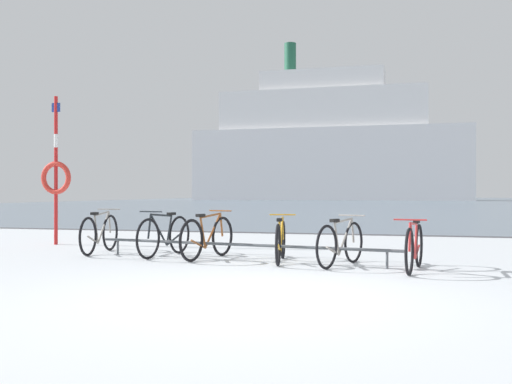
% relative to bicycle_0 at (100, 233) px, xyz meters
% --- Properties ---
extents(ground, '(80.00, 132.00, 0.08)m').
position_rel_bicycle_0_xyz_m(ground, '(4.04, 50.10, -0.42)').
color(ground, silver).
extents(bike_rack, '(5.54, 0.94, 0.31)m').
position_rel_bicycle_0_xyz_m(bike_rack, '(2.94, -0.52, -0.11)').
color(bike_rack, '#4C5156').
rests_on(bike_rack, ground).
extents(bicycle_0, '(0.46, 1.75, 0.85)m').
position_rel_bicycle_0_xyz_m(bicycle_0, '(0.00, 0.00, 0.00)').
color(bicycle_0, black).
rests_on(bicycle_0, ground).
extents(bicycle_1, '(0.46, 1.75, 0.84)m').
position_rel_bicycle_0_xyz_m(bicycle_1, '(1.42, -0.18, -0.00)').
color(bicycle_1, black).
rests_on(bicycle_1, ground).
extents(bicycle_2, '(0.52, 1.74, 0.85)m').
position_rel_bicycle_0_xyz_m(bicycle_2, '(2.32, -0.35, -0.00)').
color(bicycle_2, black).
rests_on(bicycle_2, ground).
extents(bicycle_3, '(0.46, 1.72, 0.79)m').
position_rel_bicycle_0_xyz_m(bicycle_3, '(3.67, -0.51, -0.02)').
color(bicycle_3, black).
rests_on(bicycle_3, ground).
extents(bicycle_4, '(0.65, 1.58, 0.80)m').
position_rel_bicycle_0_xyz_m(bicycle_4, '(4.71, -0.75, -0.02)').
color(bicycle_4, black).
rests_on(bicycle_4, ground).
extents(bicycle_5, '(0.46, 1.68, 0.80)m').
position_rel_bicycle_0_xyz_m(bicycle_5, '(5.83, -1.10, -0.02)').
color(bicycle_5, black).
rests_on(bicycle_5, ground).
extents(rescue_post, '(0.75, 0.11, 3.33)m').
position_rel_bicycle_0_xyz_m(rescue_post, '(-1.91, 1.43, 1.20)').
color(rescue_post, red).
rests_on(rescue_post, ground).
extents(ferry_ship, '(39.47, 9.80, 23.42)m').
position_rel_bicycle_0_xyz_m(ferry_ship, '(-5.85, 75.29, 7.48)').
color(ferry_ship, white).
rests_on(ferry_ship, ground).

